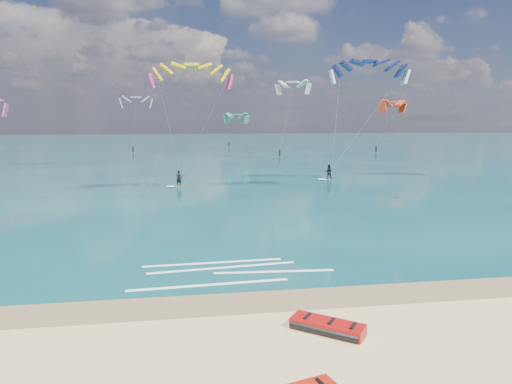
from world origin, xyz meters
TOP-DOWN VIEW (x-y plane):
  - ground at (0.00, 40.00)m, footprint 320.00×320.00m
  - wet_sand_strip at (0.00, 3.00)m, footprint 320.00×2.40m
  - sea at (0.00, 104.00)m, footprint 320.00×200.00m
  - packed_kite_mid at (3.16, 0.01)m, footprint 2.94×2.65m
  - kitesurfer_main at (-1.54, 32.50)m, footprint 8.34×5.92m
  - kitesurfer_far at (17.38, 36.75)m, footprint 11.28×4.66m
  - shoreline_foam at (0.30, 6.68)m, footprint 9.63×3.66m
  - distant_kites at (-4.96, 77.61)m, footprint 92.97×40.45m

SIDE VIEW (x-z plane):
  - ground at x=0.00m, z-range 0.00..0.00m
  - packed_kite_mid at x=3.16m, z-range -0.22..0.22m
  - wet_sand_strip at x=0.00m, z-range 0.00..0.01m
  - sea at x=0.00m, z-range 0.00..0.04m
  - shoreline_foam at x=0.30m, z-range 0.04..0.05m
  - distant_kites at x=-4.96m, z-range -1.20..12.87m
  - kitesurfer_main at x=-1.54m, z-range 0.45..14.30m
  - kitesurfer_far at x=17.38m, z-range 0.67..16.03m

